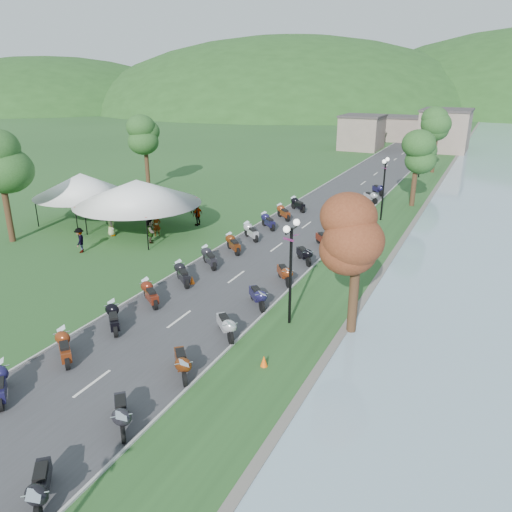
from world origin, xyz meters
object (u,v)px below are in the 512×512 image
at_px(pedestrian_b, 193,213).
at_px(pedestrian_c, 81,252).
at_px(vendor_tent_main, 138,206).
at_px(pedestrian_a, 158,236).

distance_m(pedestrian_b, pedestrian_c, 11.93).
distance_m(vendor_tent_main, pedestrian_c, 5.90).
xyz_separation_m(pedestrian_a, pedestrian_b, (-1.10, 6.64, 0.00)).
relative_size(vendor_tent_main, pedestrian_c, 3.70).
bearing_deg(pedestrian_b, vendor_tent_main, 97.98).
xyz_separation_m(vendor_tent_main, pedestrian_a, (1.82, -0.31, -2.00)).
relative_size(pedestrian_a, pedestrian_c, 0.94).
bearing_deg(vendor_tent_main, pedestrian_c, -96.65).
height_order(vendor_tent_main, pedestrian_a, vendor_tent_main).
height_order(pedestrian_b, pedestrian_c, pedestrian_c).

